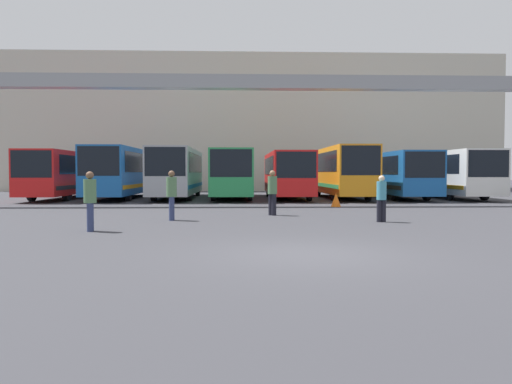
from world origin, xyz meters
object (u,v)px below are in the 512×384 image
at_px(bus_slot_0, 68,172).
at_px(bus_slot_5, 341,170).
at_px(bus_slot_3, 232,171).
at_px(pedestrian_far_center, 90,200).
at_px(pedestrian_near_right, 172,194).
at_px(bus_slot_6, 393,172).
at_px(pedestrian_mid_right, 381,197).
at_px(traffic_cone, 336,200).
at_px(pedestrian_mid_left, 272,191).
at_px(bus_slot_2, 178,170).
at_px(bus_slot_4, 287,172).
at_px(bus_slot_1, 122,170).
at_px(bus_slot_7, 444,172).

distance_m(bus_slot_0, bus_slot_5, 18.16).
relative_size(bus_slot_3, bus_slot_5, 1.03).
distance_m(bus_slot_3, pedestrian_far_center, 18.99).
bearing_deg(pedestrian_far_center, pedestrian_near_right, 135.51).
relative_size(bus_slot_0, pedestrian_near_right, 6.53).
relative_size(bus_slot_6, pedestrian_near_right, 6.50).
xyz_separation_m(bus_slot_5, pedestrian_mid_right, (-1.91, -16.00, -1.05)).
bearing_deg(traffic_cone, bus_slot_6, 57.04).
xyz_separation_m(bus_slot_0, bus_slot_5, (18.16, -0.37, 0.16)).
bearing_deg(pedestrian_mid_left, bus_slot_2, 160.69).
xyz_separation_m(bus_slot_4, pedestrian_near_right, (-5.63, -14.83, -0.77)).
bearing_deg(bus_slot_3, pedestrian_mid_right, -71.64).
distance_m(bus_slot_4, pedestrian_near_right, 15.88).
bearing_deg(bus_slot_1, bus_slot_3, -0.94).
bearing_deg(bus_slot_3, bus_slot_1, 179.06).
height_order(bus_slot_0, bus_slot_1, bus_slot_1).
xyz_separation_m(bus_slot_5, pedestrian_far_center, (-11.19, -18.42, -0.98)).
xyz_separation_m(bus_slot_1, pedestrian_mid_left, (9.02, -13.44, -0.92)).
height_order(bus_slot_6, traffic_cone, bus_slot_6).
distance_m(bus_slot_2, bus_slot_5, 10.90).
xyz_separation_m(bus_slot_3, pedestrian_mid_left, (1.76, -13.32, -0.84)).
bearing_deg(bus_slot_7, bus_slot_6, -175.95).
distance_m(bus_slot_1, pedestrian_mid_left, 16.21).
bearing_deg(bus_slot_5, bus_slot_3, 178.91).
distance_m(bus_slot_5, pedestrian_near_right, 17.77).
height_order(bus_slot_4, traffic_cone, bus_slot_4).
bearing_deg(bus_slot_3, bus_slot_0, 178.77).
bearing_deg(pedestrian_mid_right, bus_slot_6, 67.60).
relative_size(bus_slot_6, pedestrian_mid_right, 7.17).
relative_size(bus_slot_3, pedestrian_mid_left, 6.20).
bearing_deg(traffic_cone, pedestrian_mid_left, -125.83).
bearing_deg(bus_slot_0, bus_slot_6, -0.07).
height_order(bus_slot_0, bus_slot_3, bus_slot_3).
height_order(bus_slot_0, pedestrian_near_right, bus_slot_0).
bearing_deg(traffic_cone, bus_slot_1, 145.78).
height_order(bus_slot_0, bus_slot_7, bus_slot_7).
relative_size(bus_slot_0, traffic_cone, 16.56).
height_order(bus_slot_1, pedestrian_mid_left, bus_slot_1).
xyz_separation_m(bus_slot_0, bus_slot_6, (21.79, -0.03, -0.02)).
bearing_deg(bus_slot_3, bus_slot_6, 1.09).
height_order(bus_slot_6, pedestrian_far_center, bus_slot_6).
distance_m(bus_slot_3, bus_slot_7, 14.53).
bearing_deg(bus_slot_1, bus_slot_5, -1.02).
bearing_deg(bus_slot_2, bus_slot_7, 0.78).
bearing_deg(bus_slot_0, bus_slot_4, -2.71).
bearing_deg(pedestrian_mid_right, bus_slot_4, 92.60).
height_order(bus_slot_2, pedestrian_mid_right, bus_slot_2).
height_order(pedestrian_far_center, traffic_cone, pedestrian_far_center).
height_order(bus_slot_1, pedestrian_near_right, bus_slot_1).
distance_m(pedestrian_mid_right, traffic_cone, 7.73).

